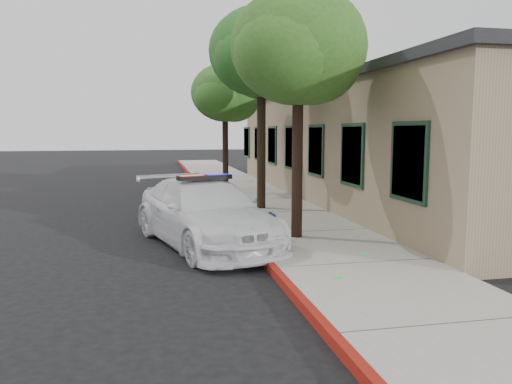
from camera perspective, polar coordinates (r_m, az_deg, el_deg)
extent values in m
plane|color=black|center=(9.12, 1.74, -9.52)|extent=(120.00, 120.00, 0.00)
cube|color=gray|center=(12.32, 5.73, -4.81)|extent=(3.20, 60.00, 0.15)
cube|color=maroon|center=(11.96, -1.36, -5.12)|extent=(0.14, 60.00, 0.16)
cube|color=#8C7B5C|center=(19.57, 14.82, 5.05)|extent=(7.00, 20.00, 4.00)
cube|color=black|center=(19.62, 15.02, 11.25)|extent=(7.30, 20.30, 0.24)
cube|color=black|center=(10.86, 17.01, 3.31)|extent=(0.08, 1.48, 1.68)
cube|color=black|center=(13.56, 10.90, 4.17)|extent=(0.08, 1.48, 1.68)
cube|color=black|center=(16.37, 6.84, 4.72)|extent=(0.08, 1.48, 1.68)
cube|color=black|center=(19.23, 3.98, 5.09)|extent=(0.08, 1.48, 1.68)
cube|color=black|center=(22.13, 1.86, 5.36)|extent=(0.08, 1.48, 1.68)
cube|color=black|center=(25.05, 0.23, 5.56)|extent=(0.08, 1.48, 1.68)
cube|color=black|center=(27.99, -1.06, 5.71)|extent=(0.08, 1.48, 1.68)
imported|color=silver|center=(11.38, -5.83, -2.37)|extent=(3.45, 5.52, 1.49)
cube|color=black|center=(11.27, -5.88, 1.67)|extent=(1.23, 0.61, 0.10)
cube|color=red|center=(11.16, -7.40, 1.62)|extent=(0.57, 0.38, 0.11)
cube|color=#100CCE|center=(11.40, -4.39, 1.77)|extent=(0.57, 0.38, 0.11)
cylinder|color=white|center=(10.60, 1.63, -6.17)|extent=(0.31, 0.31, 0.06)
cylinder|color=white|center=(10.54, 1.64, -4.68)|extent=(0.26, 0.26, 0.51)
cylinder|color=white|center=(10.49, 1.64, -3.22)|extent=(0.30, 0.30, 0.04)
ellipsoid|color=#0D1A32|center=(10.48, 1.64, -2.92)|extent=(0.27, 0.27, 0.20)
cylinder|color=#0D1A32|center=(10.46, 1.65, -2.43)|extent=(0.06, 0.06, 0.06)
cylinder|color=white|center=(10.51, 0.79, -4.57)|extent=(0.12, 0.11, 0.10)
cylinder|color=white|center=(10.56, 2.48, -4.53)|extent=(0.12, 0.11, 0.10)
cylinder|color=white|center=(10.38, 1.76, -4.63)|extent=(0.14, 0.12, 0.13)
cylinder|color=black|center=(11.45, 4.73, 3.35)|extent=(0.25, 0.25, 3.44)
ellipsoid|color=#26571B|center=(11.57, 4.86, 16.19)|extent=(3.05, 3.05, 2.60)
ellipsoid|color=#26571B|center=(12.00, 6.30, 14.47)|extent=(2.29, 2.29, 1.95)
ellipsoid|color=#26571B|center=(11.12, 3.73, 15.58)|extent=(2.39, 2.39, 2.03)
cylinder|color=black|center=(15.74, 0.61, 5.21)|extent=(0.27, 0.27, 3.89)
ellipsoid|color=#29551A|center=(15.91, 0.62, 15.69)|extent=(3.26, 3.26, 2.77)
ellipsoid|color=#29551A|center=(16.37, 1.14, 14.33)|extent=(2.63, 2.63, 2.24)
ellipsoid|color=#29551A|center=(15.47, -0.18, 15.15)|extent=(2.53, 2.53, 2.15)
cylinder|color=black|center=(19.89, -3.51, 4.45)|extent=(0.23, 0.23, 3.11)
ellipsoid|color=#2F5D1D|center=(19.92, -3.56, 11.24)|extent=(2.67, 2.67, 2.27)
ellipsoid|color=#2F5D1D|center=(20.23, -2.54, 10.42)|extent=(2.04, 2.04, 1.74)
ellipsoid|color=#2F5D1D|center=(19.57, -4.01, 10.79)|extent=(2.13, 2.13, 1.81)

